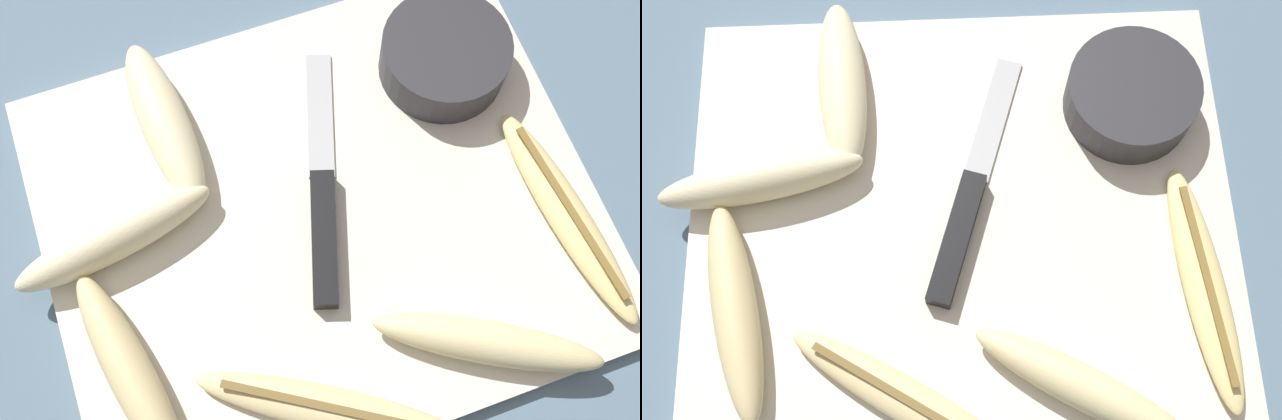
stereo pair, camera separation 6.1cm
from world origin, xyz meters
The scene contains 10 objects.
ground_plane centered at (0.00, 0.00, 0.00)m, with size 4.00×4.00×0.00m, color slate.
cutting_board centered at (0.00, 0.00, 0.01)m, with size 0.45×0.38×0.01m.
knife centered at (0.00, -0.01, 0.02)m, with size 0.09×0.22×0.02m.
banana_soft_right centered at (0.08, -0.14, 0.03)m, with size 0.17×0.12×0.03m.
banana_ripe_center centered at (-0.05, -0.15, 0.02)m, with size 0.19×0.14×0.02m.
banana_bright_far centered at (-0.16, 0.03, 0.03)m, with size 0.17×0.06×0.04m.
banana_golden_short centered at (0.19, -0.07, 0.02)m, with size 0.05×0.20×0.02m.
banana_pale_long centered at (-0.10, 0.11, 0.03)m, with size 0.05×0.16×0.04m.
banana_mellow_near centered at (-0.18, -0.08, 0.03)m, with size 0.07×0.18×0.03m.
prep_bowl centered at (0.15, 0.09, 0.03)m, with size 0.11×0.11×0.04m.
Camera 1 is at (-0.07, -0.19, 0.60)m, focal length 42.00 mm.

